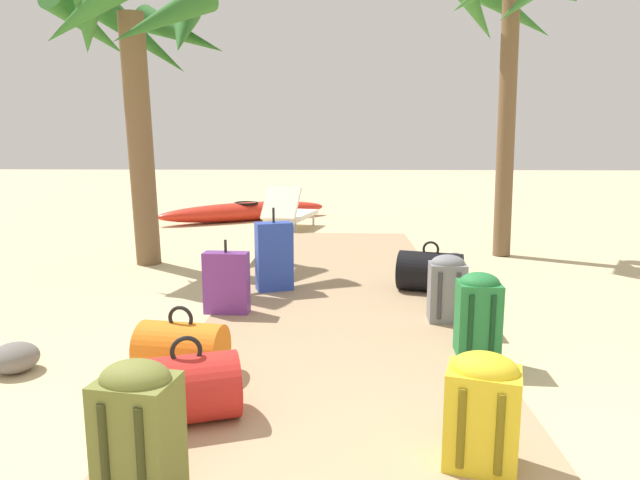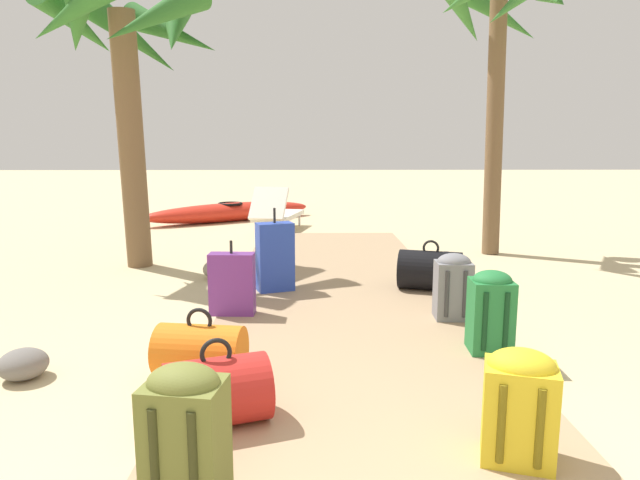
# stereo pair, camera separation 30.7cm
# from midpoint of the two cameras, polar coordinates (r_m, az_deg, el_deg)

# --- Properties ---
(ground_plane) EXTENTS (60.00, 60.00, 0.00)m
(ground_plane) POSITION_cam_midpoint_polar(r_m,az_deg,el_deg) (4.65, 3.65, -9.12)
(ground_plane) COLOR #CCB789
(boardwalk) EXTENTS (2.15, 7.58, 0.08)m
(boardwalk) POSITION_cam_midpoint_polar(r_m,az_deg,el_deg) (5.36, 3.45, -6.09)
(boardwalk) COLOR tan
(boardwalk) RESTS_ON ground
(suitcase_purple) EXTENTS (0.39, 0.18, 0.64)m
(suitcase_purple) POSITION_cam_midpoint_polar(r_m,az_deg,el_deg) (4.76, -7.85, -4.41)
(suitcase_purple) COLOR #6B2D84
(suitcase_purple) RESTS_ON boardwalk
(duffel_bag_orange) EXTENTS (0.58, 0.41, 0.44)m
(duffel_bag_orange) POSITION_cam_midpoint_polar(r_m,az_deg,el_deg) (3.59, -11.72, -10.94)
(duffel_bag_orange) COLOR orange
(duffel_bag_orange) RESTS_ON boardwalk
(backpack_olive) EXTENTS (0.34, 0.29, 0.60)m
(backpack_olive) POSITION_cam_midpoint_polar(r_m,az_deg,el_deg) (2.37, -14.67, -18.48)
(backpack_olive) COLOR olive
(backpack_olive) RESTS_ON boardwalk
(backpack_green) EXTENTS (0.30, 0.29, 0.58)m
(backpack_green) POSITION_cam_midpoint_polar(r_m,az_deg,el_deg) (3.97, 18.25, -7.11)
(backpack_green) COLOR #237538
(backpack_green) RESTS_ON boardwalk
(duffel_bag_red) EXTENTS (0.61, 0.50, 0.46)m
(duffel_bag_red) POSITION_cam_midpoint_polar(r_m,az_deg,el_deg) (3.00, -10.62, -14.92)
(duffel_bag_red) COLOR red
(duffel_bag_red) RESTS_ON boardwalk
(suitcase_blue) EXTENTS (0.40, 0.30, 0.82)m
(suitcase_blue) POSITION_cam_midpoint_polar(r_m,az_deg,el_deg) (5.45, -3.18, -1.71)
(suitcase_blue) COLOR #2847B7
(suitcase_blue) RESTS_ON boardwalk
(backpack_grey) EXTENTS (0.30, 0.27, 0.55)m
(backpack_grey) POSITION_cam_midpoint_polar(r_m,az_deg,el_deg) (4.66, 14.89, -4.67)
(backpack_grey) COLOR slate
(backpack_grey) RESTS_ON boardwalk
(backpack_yellow) EXTENTS (0.37, 0.32, 0.53)m
(backpack_yellow) POSITION_cam_midpoint_polar(r_m,az_deg,el_deg) (2.69, 19.79, -16.05)
(backpack_yellow) COLOR gold
(backpack_yellow) RESTS_ON boardwalk
(duffel_bag_black) EXTENTS (0.70, 0.55, 0.50)m
(duffel_bag_black) POSITION_cam_midpoint_polar(r_m,az_deg,el_deg) (5.56, 12.91, -3.23)
(duffel_bag_black) COLOR black
(duffel_bag_black) RESTS_ON boardwalk
(palm_tree_far_right) EXTENTS (1.88, 1.88, 3.88)m
(palm_tree_far_right) POSITION_cam_midpoint_polar(r_m,az_deg,el_deg) (8.18, 20.59, 20.24)
(palm_tree_far_right) COLOR brown
(palm_tree_far_right) RESTS_ON ground
(palm_tree_near_left) EXTENTS (2.15, 2.29, 3.38)m
(palm_tree_near_left) POSITION_cam_midpoint_polar(r_m,az_deg,el_deg) (7.25, -17.20, 18.27)
(palm_tree_near_left) COLOR brown
(palm_tree_near_left) RESTS_ON ground
(lounge_chair) EXTENTS (0.93, 1.62, 0.81)m
(lounge_chair) POSITION_cam_midpoint_polar(r_m,az_deg,el_deg) (9.78, -2.28, 2.86)
(lounge_chair) COLOR white
(lounge_chair) RESTS_ON ground
(kayak) EXTENTS (3.36, 2.52, 0.38)m
(kayak) POSITION_cam_midpoint_polar(r_m,az_deg,el_deg) (11.23, -6.88, 2.97)
(kayak) COLOR red
(kayak) RESTS_ON ground
(rock_left_mid) EXTENTS (0.32, 0.28, 0.22)m
(rock_left_mid) POSITION_cam_midpoint_polar(r_m,az_deg,el_deg) (6.42, -8.96, -2.91)
(rock_left_mid) COLOR gray
(rock_left_mid) RESTS_ON ground
(rock_left_far) EXTENTS (0.35, 0.35, 0.20)m
(rock_left_far) POSITION_cam_midpoint_polar(r_m,az_deg,el_deg) (4.22, -27.27, -10.81)
(rock_left_far) COLOR slate
(rock_left_far) RESTS_ON ground
(rock_right_far) EXTENTS (0.22, 0.20, 0.10)m
(rock_right_far) POSITION_cam_midpoint_polar(r_m,az_deg,el_deg) (7.52, 14.94, -1.68)
(rock_right_far) COLOR #5B5651
(rock_right_far) RESTS_ON ground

